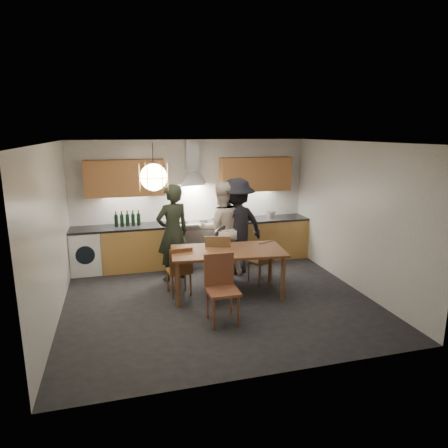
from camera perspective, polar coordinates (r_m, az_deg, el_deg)
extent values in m
plane|color=black|center=(6.87, -0.90, -10.65)|extent=(5.00, 5.00, 0.00)
cube|color=white|center=(8.61, -4.63, 3.26)|extent=(5.00, 0.02, 2.60)
cube|color=white|center=(4.39, 6.33, -6.49)|extent=(5.00, 0.02, 2.60)
cube|color=white|center=(6.34, -23.42, -1.37)|extent=(0.02, 4.50, 2.60)
cube|color=white|center=(7.45, 18.03, 1.11)|extent=(0.02, 4.50, 2.60)
cube|color=silver|center=(6.29, -0.99, 11.59)|extent=(5.00, 4.50, 0.02)
cube|color=tan|center=(8.38, -12.07, -3.37)|extent=(1.45, 0.60, 0.86)
cube|color=tan|center=(8.90, 5.21, -2.16)|extent=(2.05, 0.60, 0.86)
cube|color=white|center=(8.40, -19.07, -3.81)|extent=(0.58, 0.58, 0.85)
cube|color=black|center=(8.26, -14.29, -0.50)|extent=(2.05, 0.62, 0.04)
cube|color=black|center=(8.79, 5.27, 0.67)|extent=(2.05, 0.62, 0.04)
cube|color=silver|center=(8.52, -4.15, -3.04)|extent=(0.90, 0.60, 0.80)
cube|color=black|center=(8.26, -3.76, -3.71)|extent=(0.78, 0.02, 0.42)
cube|color=slate|center=(8.41, -4.20, -0.16)|extent=(0.90, 0.60, 0.08)
cube|color=silver|center=(8.15, -3.85, -0.16)|extent=(0.90, 0.08, 0.04)
cube|color=#BB7C47|center=(8.22, -14.00, 6.39)|extent=(1.55, 0.35, 0.72)
cube|color=#BB7C47|center=(8.72, 4.50, 7.11)|extent=(1.55, 0.35, 0.72)
cube|color=silver|center=(8.37, -4.59, 9.81)|extent=(0.26, 0.22, 0.62)
cylinder|color=black|center=(6.03, -10.11, 8.95)|extent=(0.01, 0.01, 0.50)
sphere|color=#FFE0A5|center=(6.05, -10.01, 6.59)|extent=(0.40, 0.40, 0.40)
torus|color=gold|center=(6.05, -10.01, 6.59)|extent=(0.43, 0.43, 0.01)
cube|color=brown|center=(6.79, 0.54, -3.89)|extent=(1.99, 1.15, 0.04)
cylinder|color=brown|center=(6.47, -6.57, -8.61)|extent=(0.07, 0.07, 0.76)
cylinder|color=brown|center=(7.21, -6.84, -6.32)|extent=(0.07, 0.07, 0.76)
cylinder|color=brown|center=(6.75, 8.42, -7.73)|extent=(0.07, 0.07, 0.76)
cylinder|color=brown|center=(7.46, 6.65, -5.64)|extent=(0.07, 0.07, 0.76)
cube|color=brown|center=(6.96, -6.51, -6.65)|extent=(0.44, 0.44, 0.04)
cube|color=brown|center=(6.72, -6.13, -5.25)|extent=(0.40, 0.09, 0.43)
cylinder|color=brown|center=(7.22, -5.59, -7.75)|extent=(0.03, 0.03, 0.40)
cylinder|color=brown|center=(6.94, -4.80, -8.64)|extent=(0.03, 0.03, 0.40)
cylinder|color=brown|center=(7.14, -8.07, -8.06)|extent=(0.03, 0.03, 0.40)
cylinder|color=brown|center=(6.85, -7.38, -8.97)|extent=(0.03, 0.03, 0.40)
cube|color=brown|center=(7.25, -0.79, -5.29)|extent=(0.56, 0.56, 0.04)
cube|color=brown|center=(6.97, -0.89, -3.75)|extent=(0.44, 0.18, 0.49)
cylinder|color=brown|center=(7.49, 0.68, -6.69)|extent=(0.04, 0.04, 0.46)
cylinder|color=brown|center=(7.15, 0.59, -7.67)|extent=(0.04, 0.04, 0.46)
cylinder|color=brown|center=(7.51, -2.09, -6.64)|extent=(0.04, 0.04, 0.46)
cylinder|color=brown|center=(7.17, -2.32, -7.62)|extent=(0.04, 0.04, 0.46)
cube|color=brown|center=(7.53, 5.16, -5.30)|extent=(0.48, 0.48, 0.04)
cube|color=brown|center=(7.34, 6.08, -3.99)|extent=(0.35, 0.18, 0.40)
cylinder|color=brown|center=(7.79, 5.18, -6.26)|extent=(0.03, 0.03, 0.38)
cylinder|color=brown|center=(7.59, 6.73, -6.83)|extent=(0.03, 0.03, 0.38)
cylinder|color=brown|center=(7.60, 3.52, -6.73)|extent=(0.03, 0.03, 0.38)
cylinder|color=brown|center=(7.40, 5.06, -7.34)|extent=(0.03, 0.03, 0.38)
cube|color=brown|center=(5.90, -0.18, -9.60)|extent=(0.46, 0.46, 0.04)
cube|color=brown|center=(5.99, -0.73, -6.47)|extent=(0.46, 0.05, 0.50)
cylinder|color=brown|center=(5.80, -1.46, -12.78)|extent=(0.04, 0.04, 0.47)
cylinder|color=brown|center=(6.13, -2.35, -11.33)|extent=(0.04, 0.04, 0.47)
cylinder|color=brown|center=(5.90, 2.09, -12.34)|extent=(0.04, 0.04, 0.47)
cylinder|color=brown|center=(6.22, 1.00, -10.95)|extent=(0.04, 0.04, 0.47)
imported|color=black|center=(7.52, -7.32, -1.25)|extent=(0.78, 0.64, 1.83)
imported|color=silver|center=(7.77, -0.36, -0.66)|extent=(0.89, 0.70, 1.83)
imported|color=black|center=(7.84, 1.79, -0.32)|extent=(1.38, 1.05, 1.89)
imported|color=#BCBCC0|center=(8.63, 3.10, 0.88)|extent=(0.40, 0.40, 0.08)
cylinder|color=silver|center=(8.88, 6.75, 1.33)|extent=(0.24, 0.24, 0.13)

